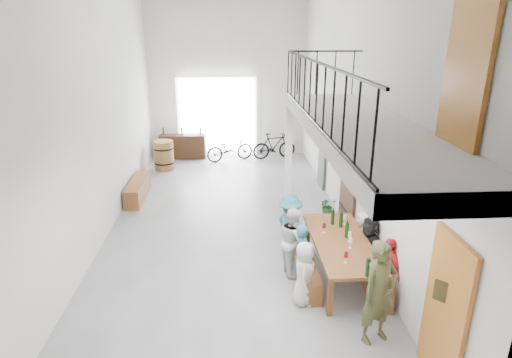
{
  "coord_description": "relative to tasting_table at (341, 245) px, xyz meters",
  "views": [
    {
      "loc": [
        0.07,
        -9.23,
        4.43
      ],
      "look_at": [
        0.6,
        -0.5,
        1.32
      ],
      "focal_mm": 30.0,
      "sensor_mm": 36.0,
      "label": 1
    }
  ],
  "objects": [
    {
      "name": "gateway_portal",
      "position": [
        -2.42,
        8.38,
        0.69
      ],
      "size": [
        2.8,
        0.08,
        2.8
      ],
      "primitive_type": "cube",
      "color": "white",
      "rests_on": "ground"
    },
    {
      "name": "guest_right_a",
      "position": [
        0.65,
        -0.65,
        -0.13
      ],
      "size": [
        0.42,
        0.72,
        1.15
      ],
      "primitive_type": "imported",
      "rotation": [
        0.0,
        0.0,
        -1.36
      ],
      "color": "red",
      "rests_on": "ground"
    },
    {
      "name": "host_standing",
      "position": [
        0.14,
        -1.64,
        0.1
      ],
      "size": [
        0.69,
        0.58,
        1.62
      ],
      "primitive_type": "imported",
      "rotation": [
        0.0,
        0.0,
        0.4
      ],
      "color": "#454828",
      "rests_on": "ground"
    },
    {
      "name": "guest_right_c",
      "position": [
        0.6,
        0.66,
        -0.19
      ],
      "size": [
        0.4,
        0.55,
        1.03
      ],
      "primitive_type": "imported",
      "rotation": [
        0.0,
        0.0,
        -1.73
      ],
      "color": "beige",
      "rests_on": "ground"
    },
    {
      "name": "oak_barrel",
      "position": [
        -4.16,
        6.81,
        -0.23
      ],
      "size": [
        0.65,
        0.65,
        0.96
      ],
      "color": "brown",
      "rests_on": "ground"
    },
    {
      "name": "tasting_table",
      "position": [
        0.0,
        0.0,
        0.0
      ],
      "size": [
        0.99,
        2.43,
        0.79
      ],
      "rotation": [
        0.0,
        0.0,
        0.0
      ],
      "color": "brown",
      "rests_on": "ground"
    },
    {
      "name": "bench_inner",
      "position": [
        -0.63,
        0.09,
        -0.49
      ],
      "size": [
        0.3,
        1.86,
        0.43
      ],
      "primitive_type": "cube",
      "rotation": [
        0.0,
        0.0,
        -0.0
      ],
      "color": "brown",
      "rests_on": "ground"
    },
    {
      "name": "guest_left_a",
      "position": [
        -0.78,
        -0.68,
        -0.14
      ],
      "size": [
        0.48,
        0.62,
        1.14
      ],
      "primitive_type": "imported",
      "rotation": [
        0.0,
        0.0,
        1.34
      ],
      "color": "beige",
      "rests_on": "ground"
    },
    {
      "name": "bicycle_near",
      "position": [
        -2.0,
        7.64,
        -0.27
      ],
      "size": [
        1.77,
        1.09,
        0.88
      ],
      "primitive_type": "imported",
      "rotation": [
        0.0,
        0.0,
        1.9
      ],
      "color": "black",
      "rests_on": "ground"
    },
    {
      "name": "guest_left_d",
      "position": [
        -0.81,
        0.89,
        -0.04
      ],
      "size": [
        0.74,
        0.97,
        1.33
      ],
      "primitive_type": "imported",
      "rotation": [
        0.0,
        0.0,
        1.9
      ],
      "color": "#246578",
      "rests_on": "ground"
    },
    {
      "name": "balcony",
      "position": [
        -0.05,
        -0.69,
        2.26
      ],
      "size": [
        1.52,
        5.62,
        4.0
      ],
      "color": "silver",
      "rests_on": "ground"
    },
    {
      "name": "counter_bottles",
      "position": [
        -3.67,
        8.05,
        0.28
      ],
      "size": [
        1.36,
        0.1,
        0.28
      ],
      "color": "black",
      "rests_on": "serving_counter"
    },
    {
      "name": "bicycle_far",
      "position": [
        -0.42,
        7.8,
        -0.24
      ],
      "size": [
        1.61,
        0.71,
        0.93
      ],
      "primitive_type": "imported",
      "rotation": [
        0.0,
        0.0,
        1.75
      ],
      "color": "black",
      "rests_on": "ground"
    },
    {
      "name": "tableware",
      "position": [
        0.05,
        0.23,
        0.22
      ],
      "size": [
        0.55,
        1.52,
        0.35
      ],
      "color": "black",
      "rests_on": "tasting_table"
    },
    {
      "name": "guest_left_b",
      "position": [
        -0.73,
        -0.19,
        -0.09
      ],
      "size": [
        0.36,
        0.48,
        1.22
      ],
      "primitive_type": "imported",
      "rotation": [
        0.0,
        0.0,
        1.72
      ],
      "color": "#246578",
      "rests_on": "ground"
    },
    {
      "name": "guest_left_c",
      "position": [
        -0.83,
        0.3,
        -0.05
      ],
      "size": [
        0.57,
        0.69,
        1.32
      ],
      "primitive_type": "imported",
      "rotation": [
        0.0,
        0.0,
        1.69
      ],
      "color": "beige",
      "rests_on": "ground"
    },
    {
      "name": "room_walls",
      "position": [
        -2.02,
        2.44,
        2.85
      ],
      "size": [
        12.0,
        12.0,
        12.0
      ],
      "color": "white",
      "rests_on": "ground"
    },
    {
      "name": "side_bench",
      "position": [
        -4.52,
        4.29,
        -0.45
      ],
      "size": [
        0.4,
        1.81,
        0.51
      ],
      "primitive_type": "cube",
      "rotation": [
        0.0,
        0.0,
        0.0
      ],
      "color": "brown",
      "rests_on": "ground"
    },
    {
      "name": "floor",
      "position": [
        -2.02,
        2.44,
        -0.71
      ],
      "size": [
        12.0,
        12.0,
        0.0
      ],
      "primitive_type": "plane",
      "color": "slate",
      "rests_on": "ground"
    },
    {
      "name": "right_wall_decor",
      "position": [
        0.68,
        0.57,
        1.04
      ],
      "size": [
        0.07,
        8.28,
        5.07
      ],
      "color": "#AF6923",
      "rests_on": "ground"
    },
    {
      "name": "serving_counter",
      "position": [
        -3.67,
        8.09,
        -0.28
      ],
      "size": [
        1.61,
        0.5,
        0.84
      ],
      "primitive_type": "cube",
      "rotation": [
        0.0,
        0.0,
        -0.03
      ],
      "color": "#3A2514",
      "rests_on": "ground"
    },
    {
      "name": "bench_wall",
      "position": [
        0.55,
        0.04,
        -0.44
      ],
      "size": [
        0.45,
        2.31,
        0.53
      ],
      "primitive_type": "cube",
      "rotation": [
        0.0,
        0.0,
        -0.06
      ],
      "color": "brown",
      "rests_on": "ground"
    },
    {
      "name": "potted_plant",
      "position": [
        0.43,
        2.9,
        -0.48
      ],
      "size": [
        0.49,
        0.45,
        0.46
      ],
      "primitive_type": "imported",
      "rotation": [
        0.0,
        0.0,
        0.24
      ],
      "color": "#18551D",
      "rests_on": "ground"
    },
    {
      "name": "guest_right_b",
      "position": [
        0.57,
        0.15,
        -0.12
      ],
      "size": [
        0.67,
        1.14,
        1.17
      ],
      "primitive_type": "imported",
      "rotation": [
        0.0,
        0.0,
        -1.25
      ],
      "color": "black",
      "rests_on": "ground"
    }
  ]
}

